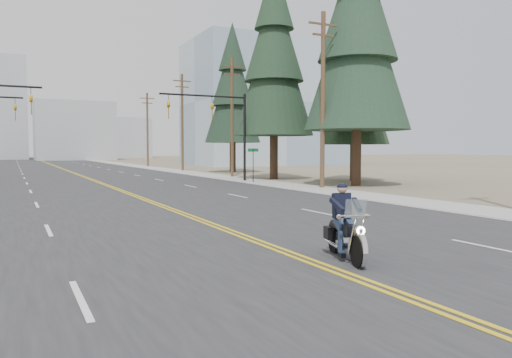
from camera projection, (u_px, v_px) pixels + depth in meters
The scene contains 18 objects.
ground_plane at pixel (492, 331), 6.97m from camera, with size 400.00×400.00×0.00m, color #776D56.
road at pixel (59, 168), 69.70m from camera, with size 20.00×200.00×0.01m, color #303033.
sidewalk_right at pixel (141, 166), 74.76m from camera, with size 3.00×200.00×0.01m, color #A5A5A0.
traffic_mast_right at pixel (221, 119), 39.30m from camera, with size 7.10×0.26×7.00m.
street_sign at pixel (253, 159), 38.50m from camera, with size 0.90×0.06×2.62m.
utility_pole_b at pixel (323, 97), 32.73m from camera, with size 2.20×0.30×11.50m.
utility_pole_c at pixel (232, 115), 46.18m from camera, with size 2.20×0.30×11.00m.
utility_pole_d at pixel (182, 121), 59.61m from camera, with size 2.20×0.30×11.50m.
utility_pole_e at pixel (147, 128), 74.86m from camera, with size 2.20×0.30×11.00m.
glass_building at pixel (263, 105), 83.18m from camera, with size 24.00×16.00×20.00m, color #9EB5CC.
haze_bldg_b at pixel (74, 131), 122.09m from camera, with size 18.00×14.00×14.00m, color #ADB2B7.
haze_bldg_c at pixel (218, 123), 122.61m from camera, with size 16.00×12.00×18.00m, color #B7BCC6.
haze_bldg_e at pixel (124, 138), 152.03m from camera, with size 14.00×14.00×12.00m, color #B7BCC6.
motorcyclist at pixel (346, 222), 11.39m from camera, with size 0.96×2.24×1.75m, color black, non-canonical shape.
conifer_near at pixel (358, 25), 34.63m from camera, with size 7.38×7.38×19.54m.
conifer_mid at pixel (355, 75), 40.21m from camera, with size 5.57×5.57×14.84m.
conifer_tall at pixel (274, 53), 42.40m from camera, with size 6.75×6.75×18.74m.
conifer_far at pixel (233, 87), 55.49m from camera, with size 6.21×6.21×16.64m.
Camera 1 is at (-5.98, -4.68, 2.54)m, focal length 35.00 mm.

